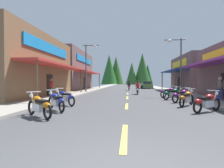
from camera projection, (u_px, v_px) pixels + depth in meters
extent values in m
cube|color=#424244|center=(128.00, 89.00, 32.11)|extent=(9.63, 89.03, 0.10)
cube|color=gray|center=(95.00, 89.00, 32.69)|extent=(2.51, 89.03, 0.12)
cube|color=gray|center=(162.00, 89.00, 31.54)|extent=(2.51, 89.03, 0.12)
cube|color=#E0C64C|center=(124.00, 136.00, 4.72)|extent=(0.16, 2.40, 0.01)
cube|color=#E0C64C|center=(127.00, 106.00, 10.32)|extent=(0.16, 2.40, 0.01)
cube|color=#E0C64C|center=(127.00, 98.00, 15.41)|extent=(0.16, 2.40, 0.01)
cube|color=#E0C64C|center=(128.00, 94.00, 20.39)|extent=(0.16, 2.40, 0.01)
cube|color=#E0C64C|center=(128.00, 90.00, 27.28)|extent=(0.16, 2.40, 0.01)
cube|color=#E0C64C|center=(128.00, 89.00, 33.17)|extent=(0.16, 2.40, 0.01)
cube|color=#E0C64C|center=(128.00, 87.00, 39.33)|extent=(0.16, 2.40, 0.01)
cube|color=#E0C64C|center=(128.00, 86.00, 46.18)|extent=(0.16, 2.40, 0.01)
cube|color=#E0C64C|center=(128.00, 86.00, 51.82)|extent=(0.16, 2.40, 0.01)
cube|color=#E0C64C|center=(128.00, 85.00, 58.45)|extent=(0.16, 2.40, 0.01)
cube|color=#E0C64C|center=(128.00, 85.00, 64.38)|extent=(0.16, 2.40, 0.01)
cube|color=brown|center=(17.00, 66.00, 16.74)|extent=(6.37, 11.96, 5.82)
cube|color=#B72D28|center=(59.00, 66.00, 16.35)|extent=(1.80, 10.77, 0.16)
cylinder|color=brown|center=(37.00, 82.00, 11.15)|extent=(0.14, 0.14, 2.82)
cylinder|color=brown|center=(81.00, 82.00, 21.47)|extent=(0.14, 0.14, 2.82)
cube|color=#197FCC|center=(50.00, 48.00, 16.40)|extent=(0.10, 8.37, 0.90)
cube|color=black|center=(50.00, 86.00, 16.47)|extent=(0.08, 1.10, 2.10)
cube|color=brown|center=(66.00, 71.00, 29.81)|extent=(6.45, 12.92, 6.43)
cube|color=#B72D28|center=(90.00, 73.00, 29.42)|extent=(1.80, 11.63, 0.16)
cylinder|color=brown|center=(86.00, 81.00, 23.80)|extent=(0.14, 0.14, 2.82)
cylinder|color=brown|center=(99.00, 81.00, 34.97)|extent=(0.14, 0.14, 2.82)
cube|color=#197FCC|center=(85.00, 60.00, 29.46)|extent=(0.10, 9.04, 0.90)
cube|color=black|center=(85.00, 83.00, 29.54)|extent=(0.08, 1.10, 2.10)
cube|color=#8C338C|center=(213.00, 62.00, 13.09)|extent=(1.80, 10.04, 0.16)
cylinder|color=brown|center=(183.00, 82.00, 17.98)|extent=(0.14, 0.14, 2.82)
cube|color=brown|center=(206.00, 74.00, 24.68)|extent=(7.47, 9.71, 5.03)
cube|color=navy|center=(173.00, 71.00, 25.11)|extent=(1.80, 8.74, 0.16)
cylinder|color=brown|center=(175.00, 82.00, 21.05)|extent=(0.14, 0.14, 2.82)
cylinder|color=brown|center=(162.00, 81.00, 29.35)|extent=(0.14, 0.14, 2.82)
cube|color=yellow|center=(179.00, 64.00, 25.01)|extent=(0.10, 6.80, 0.90)
cube|color=black|center=(179.00, 84.00, 25.06)|extent=(0.08, 1.10, 2.10)
cylinder|color=#474C51|center=(86.00, 69.00, 21.89)|extent=(0.14, 0.14, 6.02)
cylinder|color=#474C51|center=(91.00, 45.00, 21.78)|extent=(2.05, 0.10, 0.10)
ellipsoid|color=silver|center=(95.00, 46.00, 21.73)|extent=(0.50, 0.30, 0.24)
cylinder|color=#474C51|center=(181.00, 67.00, 17.11)|extent=(0.14, 0.14, 5.63)
cylinder|color=#474C51|center=(175.00, 40.00, 17.12)|extent=(2.05, 0.10, 0.10)
ellipsoid|color=silver|center=(169.00, 41.00, 17.17)|extent=(0.50, 0.30, 0.24)
torus|color=black|center=(216.00, 104.00, 8.74)|extent=(0.58, 0.45, 0.64)
torus|color=black|center=(197.00, 107.00, 8.00)|extent=(0.58, 0.45, 0.64)
cube|color=silver|center=(207.00, 104.00, 8.37)|extent=(0.73, 0.63, 0.32)
ellipsoid|color=#A51414|center=(210.00, 97.00, 8.46)|extent=(0.64, 0.59, 0.28)
cube|color=black|center=(204.00, 98.00, 8.24)|extent=(0.65, 0.58, 0.12)
ellipsoid|color=#A51414|center=(198.00, 102.00, 8.02)|extent=(0.50, 0.45, 0.24)
cylinder|color=silver|center=(215.00, 98.00, 8.67)|extent=(0.34, 0.26, 0.71)
cylinder|color=silver|center=(213.00, 91.00, 8.61)|extent=(0.38, 0.51, 0.04)
sphere|color=white|center=(217.00, 94.00, 8.75)|extent=(0.16, 0.16, 0.16)
torus|color=black|center=(191.00, 100.00, 10.92)|extent=(0.47, 0.57, 0.64)
torus|color=black|center=(182.00, 102.00, 9.82)|extent=(0.47, 0.57, 0.64)
cube|color=silver|center=(187.00, 99.00, 10.37)|extent=(0.65, 0.72, 0.32)
ellipsoid|color=#BF660C|center=(188.00, 94.00, 10.51)|extent=(0.60, 0.64, 0.28)
cube|color=black|center=(185.00, 95.00, 10.18)|extent=(0.59, 0.65, 0.12)
ellipsoid|color=#BF660C|center=(182.00, 98.00, 9.86)|extent=(0.46, 0.49, 0.24)
cylinder|color=silver|center=(191.00, 95.00, 10.82)|extent=(0.27, 0.33, 0.71)
cylinder|color=silver|center=(190.00, 89.00, 10.72)|extent=(0.50, 0.40, 0.04)
sphere|color=white|center=(192.00, 91.00, 10.93)|extent=(0.16, 0.16, 0.16)
torus|color=black|center=(189.00, 97.00, 12.60)|extent=(0.57, 0.47, 0.64)
torus|color=black|center=(175.00, 98.00, 11.80)|extent=(0.57, 0.47, 0.64)
cube|color=silver|center=(182.00, 97.00, 12.20)|extent=(0.73, 0.65, 0.32)
ellipsoid|color=#721972|center=(184.00, 92.00, 12.30)|extent=(0.64, 0.59, 0.28)
cube|color=black|center=(180.00, 93.00, 12.06)|extent=(0.65, 0.59, 0.12)
ellipsoid|color=#721972|center=(176.00, 95.00, 11.82)|extent=(0.50, 0.46, 0.24)
cylinder|color=silver|center=(188.00, 93.00, 12.52)|extent=(0.33, 0.27, 0.71)
cylinder|color=silver|center=(187.00, 88.00, 12.45)|extent=(0.40, 0.50, 0.04)
sphere|color=white|center=(189.00, 90.00, 12.60)|extent=(0.16, 0.16, 0.16)
torus|color=black|center=(180.00, 95.00, 14.25)|extent=(0.60, 0.41, 0.64)
torus|color=black|center=(166.00, 96.00, 13.62)|extent=(0.60, 0.41, 0.64)
cube|color=silver|center=(173.00, 95.00, 13.93)|extent=(0.75, 0.60, 0.32)
ellipsoid|color=#0C5933|center=(175.00, 91.00, 14.01)|extent=(0.64, 0.56, 0.28)
cube|color=black|center=(171.00, 91.00, 13.82)|extent=(0.66, 0.55, 0.12)
ellipsoid|color=#0C5933|center=(167.00, 93.00, 13.64)|extent=(0.50, 0.43, 0.24)
cylinder|color=silver|center=(179.00, 91.00, 14.19)|extent=(0.35, 0.24, 0.71)
cylinder|color=silver|center=(178.00, 87.00, 14.13)|extent=(0.34, 0.54, 0.04)
sphere|color=white|center=(181.00, 89.00, 14.25)|extent=(0.16, 0.16, 0.16)
torus|color=black|center=(176.00, 94.00, 15.95)|extent=(0.60, 0.41, 0.64)
torus|color=black|center=(163.00, 94.00, 15.30)|extent=(0.60, 0.41, 0.64)
cube|color=silver|center=(170.00, 93.00, 15.62)|extent=(0.74, 0.60, 0.32)
ellipsoid|color=#721972|center=(172.00, 90.00, 15.70)|extent=(0.64, 0.56, 0.28)
cube|color=black|center=(168.00, 90.00, 15.51)|extent=(0.66, 0.55, 0.12)
ellipsoid|color=#721972|center=(164.00, 92.00, 15.32)|extent=(0.50, 0.43, 0.24)
cylinder|color=silver|center=(175.00, 90.00, 15.88)|extent=(0.35, 0.24, 0.71)
cylinder|color=silver|center=(174.00, 86.00, 15.83)|extent=(0.34, 0.54, 0.04)
sphere|color=white|center=(176.00, 88.00, 15.95)|extent=(0.16, 0.16, 0.16)
torus|color=black|center=(31.00, 107.00, 7.75)|extent=(0.57, 0.47, 0.64)
torus|color=black|center=(47.00, 112.00, 6.72)|extent=(0.57, 0.47, 0.64)
cube|color=silver|center=(39.00, 107.00, 7.23)|extent=(0.72, 0.65, 0.32)
ellipsoid|color=#BF660C|center=(37.00, 99.00, 7.36)|extent=(0.64, 0.60, 0.28)
cube|color=black|center=(41.00, 101.00, 7.05)|extent=(0.64, 0.59, 0.12)
ellipsoid|color=#BF660C|center=(47.00, 105.00, 6.75)|extent=(0.49, 0.46, 0.24)
cylinder|color=silver|center=(33.00, 100.00, 7.65)|extent=(0.33, 0.28, 0.71)
cylinder|color=silver|center=(34.00, 92.00, 7.56)|extent=(0.40, 0.50, 0.04)
sphere|color=white|center=(31.00, 95.00, 7.76)|extent=(0.16, 0.16, 0.16)
torus|color=black|center=(51.00, 103.00, 9.42)|extent=(0.51, 0.53, 0.64)
torus|color=black|center=(62.00, 106.00, 8.24)|extent=(0.51, 0.53, 0.64)
cube|color=silver|center=(56.00, 103.00, 8.83)|extent=(0.68, 0.70, 0.32)
ellipsoid|color=navy|center=(54.00, 96.00, 8.98)|extent=(0.62, 0.63, 0.28)
cube|color=black|center=(58.00, 97.00, 8.63)|extent=(0.62, 0.63, 0.12)
ellipsoid|color=navy|center=(61.00, 101.00, 8.27)|extent=(0.48, 0.48, 0.24)
cylinder|color=silver|center=(52.00, 97.00, 9.31)|extent=(0.30, 0.31, 0.71)
cylinder|color=silver|center=(52.00, 90.00, 9.21)|extent=(0.46, 0.44, 0.04)
sphere|color=white|center=(51.00, 93.00, 9.44)|extent=(0.16, 0.16, 0.16)
torus|color=black|center=(58.00, 99.00, 11.26)|extent=(0.58, 0.46, 0.64)
torus|color=black|center=(72.00, 101.00, 10.27)|extent=(0.58, 0.46, 0.64)
cube|color=silver|center=(64.00, 99.00, 10.77)|extent=(0.73, 0.64, 0.32)
ellipsoid|color=navy|center=(62.00, 93.00, 10.89)|extent=(0.64, 0.59, 0.28)
cube|color=black|center=(67.00, 94.00, 10.60)|extent=(0.65, 0.58, 0.12)
ellipsoid|color=navy|center=(71.00, 97.00, 10.30)|extent=(0.50, 0.45, 0.24)
cylinder|color=silver|center=(59.00, 94.00, 11.17)|extent=(0.34, 0.27, 0.71)
cylinder|color=silver|center=(60.00, 88.00, 11.09)|extent=(0.38, 0.51, 0.04)
sphere|color=white|center=(57.00, 91.00, 11.27)|extent=(0.16, 0.16, 0.16)
torus|color=black|center=(138.00, 91.00, 20.33)|extent=(0.15, 0.65, 0.64)
torus|color=black|center=(138.00, 92.00, 18.85)|extent=(0.15, 0.65, 0.64)
cube|color=silver|center=(138.00, 91.00, 19.59)|extent=(0.33, 0.72, 0.32)
ellipsoid|color=#99999E|center=(138.00, 88.00, 19.78)|extent=(0.36, 0.58, 0.28)
cube|color=black|center=(138.00, 88.00, 19.34)|extent=(0.32, 0.62, 0.12)
ellipsoid|color=#99999E|center=(138.00, 90.00, 18.90)|extent=(0.27, 0.46, 0.24)
cylinder|color=silver|center=(138.00, 88.00, 20.20)|extent=(0.09, 0.37, 0.71)
cylinder|color=silver|center=(138.00, 85.00, 20.07)|extent=(0.60, 0.08, 0.04)
sphere|color=white|center=(138.00, 86.00, 20.35)|extent=(0.16, 0.16, 0.16)
ellipsoid|color=maroon|center=(138.00, 85.00, 19.43)|extent=(0.41, 0.41, 0.64)
sphere|color=black|center=(138.00, 81.00, 19.47)|extent=(0.24, 0.24, 0.24)
cylinder|color=maroon|center=(136.00, 88.00, 19.63)|extent=(0.17, 0.43, 0.24)
cylinder|color=maroon|center=(136.00, 85.00, 19.76)|extent=(0.14, 0.51, 0.40)
cylinder|color=maroon|center=(139.00, 88.00, 19.58)|extent=(0.17, 0.43, 0.24)
cylinder|color=maroon|center=(140.00, 85.00, 19.69)|extent=(0.14, 0.51, 0.40)
torus|color=black|center=(129.00, 88.00, 28.33)|extent=(0.12, 0.64, 0.64)
torus|color=black|center=(129.00, 89.00, 26.83)|extent=(0.12, 0.64, 0.64)
cube|color=silver|center=(129.00, 88.00, 27.58)|extent=(0.30, 0.71, 0.32)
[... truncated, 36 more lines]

